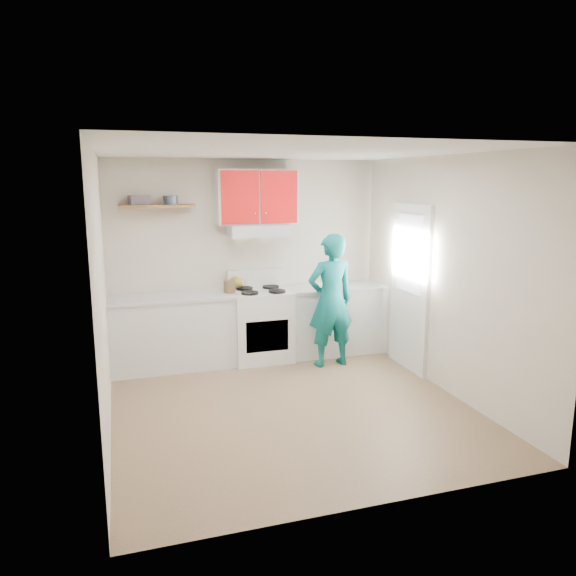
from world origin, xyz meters
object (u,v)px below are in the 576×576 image
object	(u,v)px
kettle	(236,282)
crock	(230,287)
stove	(261,325)
tin	(170,200)
person	(331,301)

from	to	relation	value
kettle	crock	bearing A→B (deg)	-127.55
stove	crock	world-z (taller)	crock
tin	crock	xyz separation A→B (m)	(0.68, -0.13, -1.10)
kettle	person	world-z (taller)	person
person	kettle	bearing A→B (deg)	-38.65
stove	kettle	size ratio (longest dim) A/B	4.50
person	tin	bearing A→B (deg)	-23.34
tin	person	size ratio (longest dim) A/B	0.11
kettle	person	bearing A→B (deg)	-39.86
kettle	crock	distance (m)	0.25
tin	crock	distance (m)	1.30
stove	crock	distance (m)	0.67
stove	tin	size ratio (longest dim) A/B	5.18
kettle	person	distance (m)	1.28
kettle	stove	bearing A→B (deg)	-44.79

